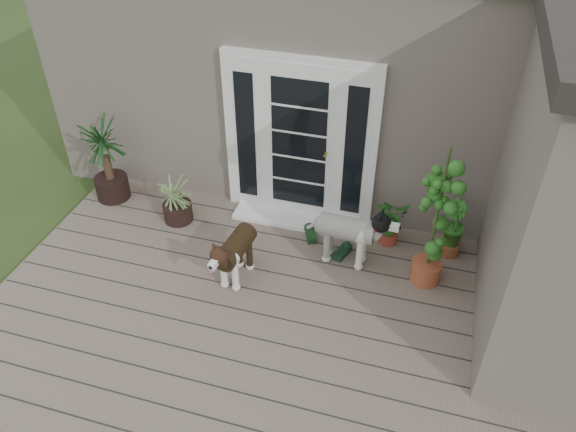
# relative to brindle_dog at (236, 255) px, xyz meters

# --- Properties ---
(deck) EXTENTS (6.20, 4.60, 0.12)m
(deck) POSITION_rel_brindle_dog_xyz_m (0.54, -0.80, -0.40)
(deck) COLOR #6B5B4C
(deck) RESTS_ON ground
(house_main) EXTENTS (7.40, 4.00, 3.10)m
(house_main) POSITION_rel_brindle_dog_xyz_m (0.54, 3.45, 1.09)
(house_main) COLOR #665E54
(house_main) RESTS_ON ground
(door_unit) EXTENTS (1.90, 0.14, 2.15)m
(door_unit) POSITION_rel_brindle_dog_xyz_m (0.34, 1.40, 0.74)
(door_unit) COLOR white
(door_unit) RESTS_ON deck
(door_step) EXTENTS (1.60, 0.40, 0.05)m
(door_step) POSITION_rel_brindle_dog_xyz_m (0.34, 1.20, -0.31)
(door_step) COLOR white
(door_step) RESTS_ON deck
(brindle_dog) EXTENTS (0.43, 0.84, 0.67)m
(brindle_dog) POSITION_rel_brindle_dog_xyz_m (0.00, 0.00, 0.00)
(brindle_dog) COLOR #312212
(brindle_dog) RESTS_ON deck
(white_dog) EXTENTS (0.88, 0.42, 0.72)m
(white_dog) POSITION_rel_brindle_dog_xyz_m (1.12, 0.63, 0.02)
(white_dog) COLOR beige
(white_dog) RESTS_ON deck
(spider_plant) EXTENTS (0.79, 0.79, 0.66)m
(spider_plant) POSITION_rel_brindle_dog_xyz_m (-1.11, 0.80, -0.00)
(spider_plant) COLOR #84925A
(spider_plant) RESTS_ON deck
(yucca) EXTENTS (1.12, 1.12, 1.23)m
(yucca) POSITION_rel_brindle_dog_xyz_m (-2.19, 1.02, 0.28)
(yucca) COLOR black
(yucca) RESTS_ON deck
(herb_a) EXTENTS (0.58, 0.58, 0.53)m
(herb_a) POSITION_rel_brindle_dog_xyz_m (1.56, 1.13, -0.07)
(herb_a) COLOR #225919
(herb_a) RESTS_ON deck
(herb_b) EXTENTS (0.47, 0.47, 0.51)m
(herb_b) POSITION_rel_brindle_dog_xyz_m (2.29, 1.13, -0.08)
(herb_b) COLOR #2C621C
(herb_b) RESTS_ON deck
(herb_c) EXTENTS (0.54, 0.54, 0.60)m
(herb_c) POSITION_rel_brindle_dog_xyz_m (2.91, 1.14, -0.03)
(herb_c) COLOR #1A5C1C
(herb_c) RESTS_ON deck
(sapling) EXTENTS (0.54, 0.54, 1.82)m
(sapling) POSITION_rel_brindle_dog_xyz_m (2.07, 0.58, 0.57)
(sapling) COLOR #1C621C
(sapling) RESTS_ON deck
(clog_left) EXTENTS (0.28, 0.38, 0.10)m
(clog_left) POSITION_rel_brindle_dog_xyz_m (0.62, 0.94, -0.28)
(clog_left) COLOR #153518
(clog_left) RESTS_ON deck
(clog_right) EXTENTS (0.25, 0.37, 0.10)m
(clog_right) POSITION_rel_brindle_dog_xyz_m (1.08, 0.72, -0.28)
(clog_right) COLOR black
(clog_right) RESTS_ON deck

